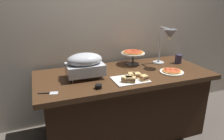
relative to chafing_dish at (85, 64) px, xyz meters
The scene contains 12 objects.
ground_plane 1.00m from the chafing_dish, ahead, with size 8.00×8.00×0.00m, color #4C443D.
back_wall 0.72m from the chafing_dish, 48.65° to the left, with size 4.40×0.04×2.40m, color beige.
buffet_table 0.68m from the chafing_dish, ahead, with size 1.90×0.84×0.76m.
chafing_dish is the anchor object (origin of this frame).
heat_lamp 1.00m from the chafing_dish, ahead, with size 0.15×0.33×0.45m.
pizza_plate_front 0.95m from the chafing_dish, 11.02° to the right, with size 0.26×0.26×0.03m.
pizza_plate_center 0.70m from the chafing_dish, 20.30° to the left, with size 0.29×0.29×0.16m.
sandwich_platter 0.49m from the chafing_dish, 30.29° to the right, with size 0.34×0.26×0.06m.
sauce_cup_near 0.33m from the chafing_dish, 81.17° to the right, with size 0.06×0.06×0.04m.
sauce_cup_far 0.32m from the chafing_dish, 70.58° to the left, with size 0.07×0.07×0.03m.
utensil_holder 1.21m from the chafing_dish, ahead, with size 0.08×0.08×0.22m.
serving_spatula 0.48m from the chafing_dish, 145.85° to the right, with size 0.17×0.08×0.01m.
Camera 1 is at (-0.87, -1.95, 1.54)m, focal length 33.24 mm.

